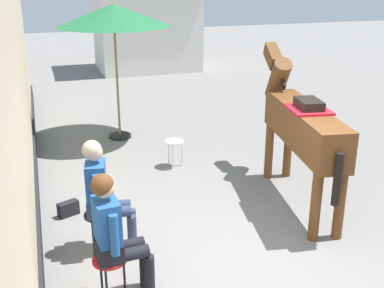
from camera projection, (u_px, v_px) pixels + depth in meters
The scene contains 9 objects.
ground_plane at pixel (182, 165), 8.25m from camera, with size 40.00×40.00×0.00m, color slate.
pub_facade_wall at pixel (11, 116), 5.64m from camera, with size 0.34×14.00×3.40m.
distant_cottage at pixel (146, 14), 15.72m from camera, with size 3.40×2.60×3.50m.
seated_visitor_near at pixel (114, 231), 4.64m from camera, with size 0.61×0.49×1.39m.
seated_visitor_far at pixel (102, 190), 5.50m from camera, with size 0.61×0.48×1.39m.
saddled_horse_center at pixel (301, 124), 6.61m from camera, with size 0.81×2.97×2.06m.
cafe_parasol at pixel (114, 16), 8.80m from camera, with size 2.10×2.10×2.58m.
spare_stool_white at pixel (174, 144), 8.06m from camera, with size 0.32×0.32×0.46m.
satchel_bag at pixel (68, 209), 6.52m from camera, with size 0.28×0.12×0.20m, color black.
Camera 1 is at (-2.20, -4.31, 3.16)m, focal length 44.82 mm.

